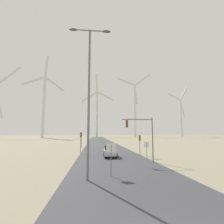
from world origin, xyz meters
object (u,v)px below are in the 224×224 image
(stop_sign_near, at_px, (111,153))
(car_approaching, at_px, (110,151))
(traffic_light_mast_overhead, at_px, (142,130))
(traffic_light_post_near_left, at_px, (81,138))
(wind_turbine_center, at_px, (97,109))
(wind_turbine_far_right, at_px, (181,113))
(streetlamp, at_px, (89,84))
(stop_sign_far, at_px, (147,146))
(traffic_light_post_mid_left, at_px, (82,137))
(traffic_light_post_near_right, at_px, (140,140))
(wind_turbine_right, at_px, (135,105))
(wind_turbine_left, at_px, (44,100))

(stop_sign_near, height_order, car_approaching, stop_sign_near)
(traffic_light_mast_overhead, distance_m, car_approaching, 7.06)
(traffic_light_post_near_left, bearing_deg, wind_turbine_center, 87.94)
(wind_turbine_center, xyz_separation_m, wind_turbine_far_right, (90.18, 3.53, -2.63))
(streetlamp, distance_m, traffic_light_post_near_left, 18.91)
(stop_sign_near, height_order, traffic_light_post_near_left, traffic_light_post_near_left)
(stop_sign_far, xyz_separation_m, traffic_light_mast_overhead, (-1.81, -4.07, 2.29))
(car_approaching, relative_size, wind_turbine_center, 0.07)
(stop_sign_far, height_order, traffic_light_post_mid_left, traffic_light_post_mid_left)
(traffic_light_post_near_left, xyz_separation_m, traffic_light_mast_overhead, (8.29, -10.72, 1.18))
(streetlamp, bearing_deg, wind_turbine_far_right, 60.39)
(traffic_light_mast_overhead, bearing_deg, stop_sign_far, 65.99)
(stop_sign_near, relative_size, traffic_light_post_near_left, 0.73)
(wind_turbine_center, bearing_deg, car_approaching, -90.12)
(traffic_light_mast_overhead, height_order, wind_turbine_far_right, wind_turbine_far_right)
(stop_sign_far, height_order, traffic_light_mast_overhead, traffic_light_mast_overhead)
(stop_sign_near, bearing_deg, stop_sign_far, 59.05)
(streetlamp, bearing_deg, stop_sign_near, 29.50)
(stop_sign_far, bearing_deg, traffic_light_post_near_left, 146.64)
(traffic_light_post_near_right, relative_size, traffic_light_post_mid_left, 0.89)
(traffic_light_post_near_left, height_order, traffic_light_post_mid_left, traffic_light_post_near_left)
(car_approaching, distance_m, wind_turbine_right, 150.47)
(traffic_light_post_near_left, xyz_separation_m, traffic_light_post_mid_left, (-0.83, 13.80, -0.08))
(streetlamp, height_order, traffic_light_post_near_left, streetlamp)
(streetlamp, height_order, traffic_light_mast_overhead, streetlamp)
(streetlamp, xyz_separation_m, wind_turbine_center, (3.22, 160.83, 20.40))
(car_approaching, xyz_separation_m, wind_turbine_right, (38.00, 142.38, 30.44))
(traffic_light_post_near_right, relative_size, wind_turbine_left, 0.05)
(car_approaching, bearing_deg, traffic_light_post_near_right, 21.06)
(traffic_light_mast_overhead, bearing_deg, wind_turbine_center, 91.18)
(traffic_light_post_near_left, distance_m, traffic_light_mast_overhead, 13.60)
(stop_sign_near, xyz_separation_m, wind_turbine_center, (1.32, 159.76, 25.99))
(streetlamp, bearing_deg, traffic_light_post_near_left, 95.99)
(traffic_light_post_near_right, bearing_deg, wind_turbine_left, 112.85)
(stop_sign_far, relative_size, traffic_light_mast_overhead, 0.42)
(traffic_light_mast_overhead, bearing_deg, stop_sign_near, -124.91)
(wind_turbine_right, bearing_deg, wind_turbine_center, 171.53)
(traffic_light_post_near_left, bearing_deg, streetlamp, -84.01)
(car_approaching, bearing_deg, traffic_light_post_mid_left, 106.40)
(wind_turbine_center, bearing_deg, wind_turbine_far_right, 2.24)
(wind_turbine_center, bearing_deg, streetlamp, -91.15)
(car_approaching, relative_size, wind_turbine_right, 0.07)
(streetlamp, distance_m, traffic_light_post_mid_left, 32.49)
(stop_sign_far, distance_m, car_approaching, 5.49)
(stop_sign_near, relative_size, traffic_light_post_mid_left, 0.75)
(streetlamp, relative_size, traffic_light_post_near_right, 3.81)
(traffic_light_post_mid_left, bearing_deg, wind_turbine_center, 87.35)
(wind_turbine_left, distance_m, wind_turbine_right, 85.03)
(traffic_light_post_near_left, relative_size, traffic_light_post_mid_left, 1.03)
(car_approaching, relative_size, wind_turbine_far_right, 0.08)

